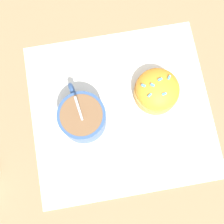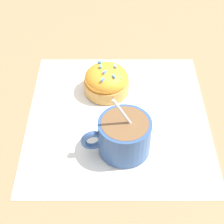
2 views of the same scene
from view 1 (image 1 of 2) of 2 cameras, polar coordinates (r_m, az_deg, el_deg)
ground_plane at (r=0.56m, az=1.64°, el=0.28°), size 3.00×3.00×0.00m
paper_napkin at (r=0.56m, az=1.65°, el=0.31°), size 0.36×0.34×0.00m
coffee_cup at (r=0.53m, az=-5.56°, el=-0.59°), size 0.08×0.10×0.10m
frosted_pastry at (r=0.55m, az=8.23°, el=3.96°), size 0.08×0.08×0.05m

